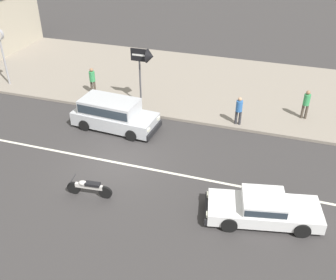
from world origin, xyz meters
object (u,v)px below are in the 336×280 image
object	(u,v)px
arrow_signboard	(148,59)
pedestrian_far_end	(239,109)
pedestrian_near_clock	(92,79)
street_clock	(0,43)
sedan_white_0	(263,208)
motorcycle_1	(89,187)
pedestrian_mid_kerb	(306,102)
minivan_silver_1	(113,113)

from	to	relation	value
arrow_signboard	pedestrian_far_end	size ratio (longest dim) A/B	2.13
pedestrian_near_clock	pedestrian_far_end	size ratio (longest dim) A/B	1.04
street_clock	sedan_white_0	bearing A→B (deg)	-23.70
sedan_white_0	arrow_signboard	world-z (taller)	arrow_signboard
motorcycle_1	street_clock	bearing A→B (deg)	140.49
pedestrian_far_end	arrow_signboard	bearing A→B (deg)	172.72
sedan_white_0	arrow_signboard	distance (m)	10.59
sedan_white_0	pedestrian_mid_kerb	bearing A→B (deg)	81.29
motorcycle_1	pedestrian_near_clock	distance (m)	9.48
pedestrian_near_clock	pedestrian_mid_kerb	size ratio (longest dim) A/B	1.00
motorcycle_1	street_clock	distance (m)	13.02
motorcycle_1	arrow_signboard	xyz separation A→B (m)	(-0.38, 8.13, 2.51)
pedestrian_mid_kerb	pedestrian_far_end	size ratio (longest dim) A/B	1.05
street_clock	arrow_signboard	size ratio (longest dim) A/B	1.07
motorcycle_1	pedestrian_mid_kerb	bearing A→B (deg)	48.37
arrow_signboard	pedestrian_near_clock	bearing A→B (deg)	174.00
sedan_white_0	arrow_signboard	bearing A→B (deg)	134.66
minivan_silver_1	pedestrian_near_clock	distance (m)	4.15
motorcycle_1	pedestrian_far_end	world-z (taller)	pedestrian_far_end
sedan_white_0	pedestrian_far_end	xyz separation A→B (m)	(-2.02, 6.67, 0.52)
arrow_signboard	pedestrian_near_clock	size ratio (longest dim) A/B	2.04
minivan_silver_1	arrow_signboard	world-z (taller)	arrow_signboard
minivan_silver_1	motorcycle_1	world-z (taller)	minivan_silver_1
sedan_white_0	street_clock	xyz separation A→B (m)	(-16.75, 7.35, 2.28)
motorcycle_1	street_clock	size ratio (longest dim) A/B	0.54
sedan_white_0	pedestrian_mid_kerb	distance (m)	8.51
arrow_signboard	motorcycle_1	bearing A→B (deg)	-87.35
sedan_white_0	pedestrian_near_clock	bearing A→B (deg)	144.84
street_clock	pedestrian_far_end	xyz separation A→B (m)	(14.73, -0.68, -1.75)
street_clock	motorcycle_1	bearing A→B (deg)	-39.51
pedestrian_far_end	street_clock	bearing A→B (deg)	177.34
arrow_signboard	pedestrian_far_end	world-z (taller)	arrow_signboard
arrow_signboard	pedestrian_near_clock	distance (m)	4.17
street_clock	minivan_silver_1	bearing A→B (deg)	-17.79
sedan_white_0	street_clock	bearing A→B (deg)	156.30
pedestrian_near_clock	pedestrian_mid_kerb	bearing A→B (deg)	3.09
street_clock	pedestrian_near_clock	distance (m)	6.03
minivan_silver_1	pedestrian_mid_kerb	bearing A→B (deg)	21.59
street_clock	pedestrian_mid_kerb	bearing A→B (deg)	3.30
arrow_signboard	pedestrian_mid_kerb	xyz separation A→B (m)	(8.54, 1.05, -1.84)
motorcycle_1	pedestrian_mid_kerb	world-z (taller)	pedestrian_mid_kerb
sedan_white_0	motorcycle_1	world-z (taller)	sedan_white_0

